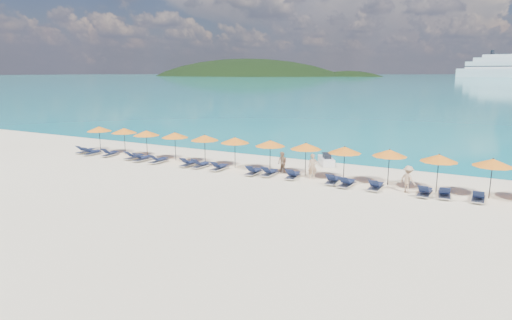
% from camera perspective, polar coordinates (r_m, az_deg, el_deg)
% --- Properties ---
extents(ground, '(1400.00, 1400.00, 0.00)m').
position_cam_1_polar(ground, '(25.62, -3.12, -3.84)').
color(ground, beige).
extents(sea, '(1600.00, 1300.00, 0.01)m').
position_cam_1_polar(sea, '(681.34, 27.01, 9.90)').
color(sea, '#1FA9B2').
rests_on(sea, ground).
extents(headland_main, '(374.00, 242.00, 126.50)m').
position_cam_1_polar(headland_main, '(643.97, -1.49, 7.73)').
color(headland_main, black).
rests_on(headland_main, ground).
extents(headland_small, '(162.00, 126.00, 85.50)m').
position_cam_1_polar(headland_small, '(604.97, 12.08, 7.51)').
color(headland_small, black).
rests_on(headland_small, ground).
extents(jetski, '(1.89, 2.44, 0.82)m').
position_cam_1_polar(jetski, '(32.46, 9.35, -0.03)').
color(jetski, white).
rests_on(jetski, ground).
extents(beachgoer_a, '(0.72, 0.62, 1.66)m').
position_cam_1_polar(beachgoer_a, '(27.93, 7.56, -0.86)').
color(beachgoer_a, tan).
rests_on(beachgoer_a, ground).
extents(beachgoer_b, '(0.81, 0.64, 1.45)m').
position_cam_1_polar(beachgoer_b, '(29.48, 3.52, -0.32)').
color(beachgoer_b, tan).
rests_on(beachgoer_b, ground).
extents(beachgoer_c, '(1.13, 0.96, 1.60)m').
position_cam_1_polar(beachgoer_c, '(26.04, 19.61, -2.44)').
color(beachgoer_c, tan).
rests_on(beachgoer_c, ground).
extents(umbrella_0, '(2.10, 2.10, 2.28)m').
position_cam_1_polar(umbrella_0, '(39.29, -20.19, 3.92)').
color(umbrella_0, black).
rests_on(umbrella_0, ground).
extents(umbrella_1, '(2.10, 2.10, 2.28)m').
position_cam_1_polar(umbrella_1, '(37.47, -17.19, 3.77)').
color(umbrella_1, black).
rests_on(umbrella_1, ground).
extents(umbrella_2, '(2.10, 2.10, 2.28)m').
position_cam_1_polar(umbrella_2, '(35.48, -14.42, 3.50)').
color(umbrella_2, black).
rests_on(umbrella_2, ground).
extents(umbrella_3, '(2.10, 2.10, 2.28)m').
position_cam_1_polar(umbrella_3, '(33.87, -10.77, 3.29)').
color(umbrella_3, black).
rests_on(umbrella_3, ground).
extents(umbrella_4, '(2.10, 2.10, 2.28)m').
position_cam_1_polar(umbrella_4, '(32.14, -6.86, 2.96)').
color(umbrella_4, black).
rests_on(umbrella_4, ground).
extents(umbrella_5, '(2.10, 2.10, 2.28)m').
position_cam_1_polar(umbrella_5, '(30.76, -2.83, 2.64)').
color(umbrella_5, black).
rests_on(umbrella_5, ground).
extents(umbrella_6, '(2.10, 2.10, 2.28)m').
position_cam_1_polar(umbrella_6, '(29.44, 1.90, 2.24)').
color(umbrella_6, black).
rests_on(umbrella_6, ground).
extents(umbrella_7, '(2.10, 2.10, 2.28)m').
position_cam_1_polar(umbrella_7, '(28.50, 6.67, 1.85)').
color(umbrella_7, black).
rests_on(umbrella_7, ground).
extents(umbrella_8, '(2.10, 2.10, 2.28)m').
position_cam_1_polar(umbrella_8, '(27.50, 11.74, 1.32)').
color(umbrella_8, black).
rests_on(umbrella_8, ground).
extents(umbrella_9, '(2.10, 2.10, 2.28)m').
position_cam_1_polar(umbrella_9, '(27.16, 17.38, 0.90)').
color(umbrella_9, black).
rests_on(umbrella_9, ground).
extents(umbrella_10, '(2.10, 2.10, 2.28)m').
position_cam_1_polar(umbrella_10, '(26.54, 23.21, 0.24)').
color(umbrella_10, black).
rests_on(umbrella_10, ground).
extents(umbrella_11, '(2.10, 2.10, 2.28)m').
position_cam_1_polar(umbrella_11, '(26.51, 29.03, -0.31)').
color(umbrella_11, black).
rests_on(umbrella_11, ground).
extents(lounger_0, '(0.62, 1.70, 0.66)m').
position_cam_1_polar(lounger_0, '(39.32, -21.80, 1.17)').
color(lounger_0, silver).
rests_on(lounger_0, ground).
extents(lounger_1, '(0.64, 1.71, 0.66)m').
position_cam_1_polar(lounger_1, '(38.31, -21.00, 0.97)').
color(lounger_1, silver).
rests_on(lounger_1, ground).
extents(lounger_2, '(0.79, 1.75, 0.66)m').
position_cam_1_polar(lounger_2, '(37.27, -18.89, 0.84)').
color(lounger_2, silver).
rests_on(lounger_2, ground).
extents(lounger_3, '(0.76, 1.74, 0.66)m').
position_cam_1_polar(lounger_3, '(35.34, -15.96, 0.46)').
color(lounger_3, silver).
rests_on(lounger_3, ground).
extents(lounger_4, '(0.71, 1.73, 0.66)m').
position_cam_1_polar(lounger_4, '(34.45, -14.92, 0.23)').
color(lounger_4, silver).
rests_on(lounger_4, ground).
extents(lounger_5, '(0.73, 1.74, 0.66)m').
position_cam_1_polar(lounger_5, '(33.44, -12.90, -0.01)').
color(lounger_5, silver).
rests_on(lounger_5, ground).
extents(lounger_6, '(0.65, 1.71, 0.66)m').
position_cam_1_polar(lounger_6, '(31.87, -8.95, -0.43)').
color(lounger_6, silver).
rests_on(lounger_6, ground).
extents(lounger_7, '(0.76, 1.74, 0.66)m').
position_cam_1_polar(lounger_7, '(31.28, -7.32, -0.61)').
color(lounger_7, silver).
rests_on(lounger_7, ground).
extents(lounger_8, '(0.65, 1.71, 0.66)m').
position_cam_1_polar(lounger_8, '(30.33, -4.93, -0.94)').
color(lounger_8, silver).
rests_on(lounger_8, ground).
extents(lounger_9, '(0.66, 1.71, 0.66)m').
position_cam_1_polar(lounger_9, '(28.94, -0.29, -1.52)').
color(lounger_9, silver).
rests_on(lounger_9, ground).
extents(lounger_10, '(0.65, 1.71, 0.66)m').
position_cam_1_polar(lounger_10, '(28.65, 1.81, -1.66)').
color(lounger_10, silver).
rests_on(lounger_10, ground).
extents(lounger_11, '(0.77, 1.75, 0.66)m').
position_cam_1_polar(lounger_11, '(28.01, 4.94, -2.01)').
color(lounger_11, silver).
rests_on(lounger_11, ground).
extents(lounger_12, '(0.69, 1.72, 0.66)m').
position_cam_1_polar(lounger_12, '(27.07, 10.22, -2.64)').
color(lounger_12, silver).
rests_on(lounger_12, ground).
extents(lounger_13, '(0.78, 1.75, 0.66)m').
position_cam_1_polar(lounger_13, '(26.54, 12.02, -3.01)').
color(lounger_13, silver).
rests_on(lounger_13, ground).
extents(lounger_14, '(0.69, 1.72, 0.66)m').
position_cam_1_polar(lounger_14, '(26.26, 15.69, -3.35)').
color(lounger_14, silver).
rests_on(lounger_14, ground).
extents(lounger_15, '(0.73, 1.74, 0.66)m').
position_cam_1_polar(lounger_15, '(25.87, 21.59, -3.97)').
color(lounger_15, silver).
rests_on(lounger_15, ground).
extents(lounger_16, '(0.77, 1.75, 0.66)m').
position_cam_1_polar(lounger_16, '(25.97, 23.83, -4.10)').
color(lounger_16, silver).
rests_on(lounger_16, ground).
extents(lounger_17, '(0.68, 1.72, 0.66)m').
position_cam_1_polar(lounger_17, '(26.00, 27.53, -4.42)').
color(lounger_17, silver).
rests_on(lounger_17, ground).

